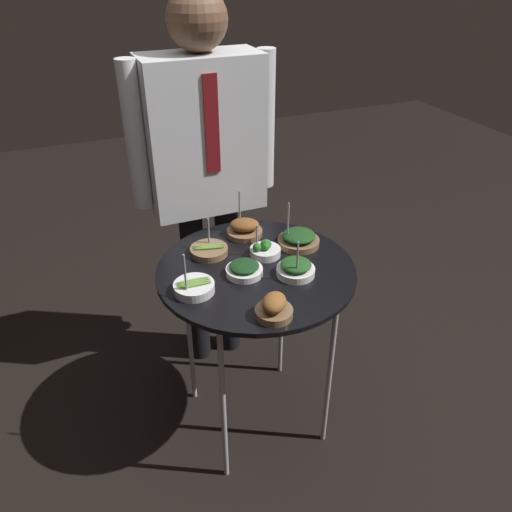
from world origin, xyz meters
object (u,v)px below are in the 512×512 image
bowl_roast_mid_left (274,308)px  waiter_figure (205,154)px  bowl_spinach_back_left (296,268)px  bowl_asparagus_far_rim (209,250)px  bowl_spinach_mid_right (299,239)px  bowl_spinach_near_rim (244,269)px  bowl_roast_center (244,228)px  bowl_broccoli_front_left (265,250)px  serving_cart (256,280)px  bowl_asparagus_front_center (194,287)px

bowl_roast_mid_left → waiter_figure: 0.79m
bowl_roast_mid_left → bowl_spinach_back_left: bearing=47.6°
bowl_asparagus_far_rim → bowl_spinach_mid_right: bowl_spinach_mid_right is taller
bowl_spinach_near_rim → bowl_roast_center: bearing=68.4°
bowl_asparagus_far_rim → bowl_broccoli_front_left: size_ratio=1.10×
bowl_asparagus_far_rim → bowl_roast_mid_left: size_ratio=1.15×
bowl_broccoli_front_left → bowl_roast_center: (-0.01, 0.17, 0.01)m
bowl_roast_center → bowl_spinach_mid_right: bearing=-42.8°
bowl_spinach_mid_right → waiter_figure: size_ratio=0.11×
serving_cart → waiter_figure: bearing=92.9°
serving_cart → bowl_broccoli_front_left: size_ratio=6.12×
serving_cart → bowl_asparagus_far_rim: (-0.12, 0.16, 0.07)m
bowl_spinach_near_rim → bowl_spinach_mid_right: size_ratio=0.72×
bowl_broccoli_front_left → bowl_roast_center: bowl_roast_center is taller
bowl_spinach_near_rim → bowl_roast_center: bowl_roast_center is taller
bowl_asparagus_far_rim → bowl_spinach_near_rim: bearing=-68.4°
bowl_broccoli_front_left → bowl_roast_center: size_ratio=0.73×
bowl_spinach_near_rim → bowl_roast_mid_left: 0.25m
bowl_asparagus_far_rim → bowl_spinach_mid_right: (0.34, -0.07, 0.01)m
serving_cart → bowl_asparagus_front_center: bowl_asparagus_front_center is taller
bowl_asparagus_front_center → bowl_spinach_near_rim: bearing=9.3°
bowl_asparagus_front_center → waiter_figure: 0.63m
bowl_asparagus_far_rim → bowl_roast_center: (0.17, 0.08, 0.01)m
bowl_asparagus_front_center → bowl_asparagus_far_rim: bearing=60.2°
serving_cart → bowl_roast_mid_left: bowl_roast_mid_left is taller
bowl_spinach_mid_right → bowl_roast_mid_left: bowl_spinach_mid_right is taller
bowl_broccoli_front_left → waiter_figure: size_ratio=0.08×
bowl_broccoli_front_left → bowl_spinach_near_rim: bearing=-142.8°
bowl_spinach_near_rim → bowl_roast_mid_left: (-0.00, -0.25, 0.01)m
bowl_spinach_mid_right → bowl_asparagus_front_center: bowl_spinach_mid_right is taller
bowl_asparagus_far_rim → bowl_spinach_back_left: bowl_spinach_back_left is taller
bowl_spinach_mid_right → waiter_figure: 0.52m
bowl_spinach_near_rim → bowl_broccoli_front_left: (0.12, 0.09, 0.00)m
serving_cart → bowl_asparagus_front_center: 0.26m
bowl_roast_center → bowl_spinach_mid_right: 0.22m
bowl_spinach_near_rim → waiter_figure: 0.56m
bowl_asparagus_far_rim → bowl_roast_center: bowl_roast_center is taller
serving_cart → bowl_spinach_back_left: bearing=-39.4°
bowl_spinach_near_rim → bowl_roast_mid_left: bowl_roast_mid_left is taller
bowl_asparagus_far_rim → bowl_roast_center: 0.19m
bowl_asparagus_far_rim → bowl_asparagus_front_center: bearing=-119.8°
bowl_spinach_back_left → serving_cart: bearing=140.6°
serving_cart → bowl_spinach_near_rim: 0.09m
bowl_roast_center → waiter_figure: (-0.07, 0.24, 0.23)m
bowl_roast_center → bowl_asparagus_front_center: bearing=-135.3°
bowl_spinach_mid_right → bowl_asparagus_front_center: 0.48m
bowl_spinach_near_rim → bowl_spinach_mid_right: bowl_spinach_mid_right is taller
bowl_roast_center → bowl_roast_mid_left: bearing=-101.4°
bowl_spinach_back_left → bowl_spinach_near_rim: (-0.16, 0.07, -0.01)m
bowl_asparagus_far_rim → bowl_roast_center: size_ratio=0.81×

